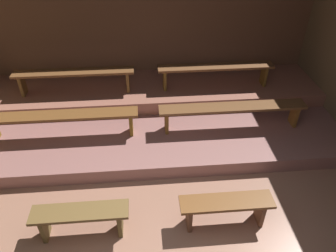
% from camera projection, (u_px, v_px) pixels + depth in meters
% --- Properties ---
extents(ground, '(7.15, 4.89, 0.08)m').
position_uv_depth(ground, '(151.00, 156.00, 5.12)').
color(ground, '#9C6B55').
extents(wall_back, '(7.15, 0.06, 2.69)m').
position_uv_depth(wall_back, '(143.00, 26.00, 5.96)').
color(wall_back, brown).
rests_on(wall_back, ground).
extents(platform_lower, '(6.35, 2.62, 0.23)m').
position_uv_depth(platform_lower, '(148.00, 121.00, 5.62)').
color(platform_lower, '#95635D').
rests_on(platform_lower, ground).
extents(platform_middle, '(6.35, 1.27, 0.23)m').
position_uv_depth(platform_middle, '(147.00, 91.00, 6.02)').
color(platform_middle, '#A16451').
rests_on(platform_middle, platform_lower).
extents(bench_floor_left, '(1.13, 0.28, 0.41)m').
position_uv_depth(bench_floor_left, '(81.00, 217.00, 3.74)').
color(bench_floor_left, brown).
rests_on(bench_floor_left, ground).
extents(bench_floor_right, '(1.13, 0.28, 0.41)m').
position_uv_depth(bench_floor_right, '(226.00, 206.00, 3.86)').
color(bench_floor_right, brown).
rests_on(bench_floor_right, ground).
extents(bench_lower_left, '(2.35, 0.28, 0.41)m').
position_uv_depth(bench_lower_left, '(61.00, 118.00, 4.90)').
color(bench_lower_left, brown).
rests_on(bench_lower_left, platform_lower).
extents(bench_lower_right, '(2.35, 0.28, 0.41)m').
position_uv_depth(bench_lower_right, '(232.00, 110.00, 5.09)').
color(bench_lower_right, brown).
rests_on(bench_lower_right, platform_lower).
extents(bench_middle_left, '(2.07, 0.28, 0.41)m').
position_uv_depth(bench_middle_left, '(74.00, 75.00, 5.55)').
color(bench_middle_left, brown).
rests_on(bench_middle_left, platform_middle).
extents(bench_middle_right, '(2.07, 0.28, 0.41)m').
position_uv_depth(bench_middle_right, '(216.00, 69.00, 5.73)').
color(bench_middle_right, brown).
rests_on(bench_middle_right, platform_middle).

